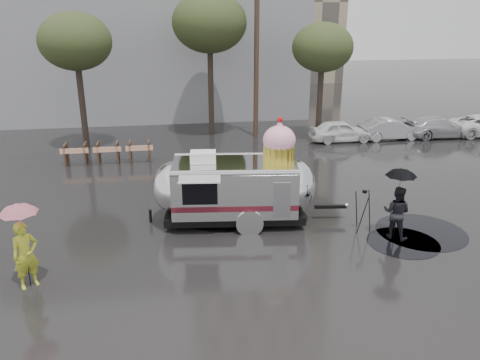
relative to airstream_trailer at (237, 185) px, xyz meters
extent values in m
plane|color=black|center=(0.49, -2.21, -1.31)|extent=(120.00, 120.00, 0.00)
cylinder|color=black|center=(4.90, -2.50, -1.30)|extent=(2.24, 2.24, 0.01)
cylinder|color=black|center=(-0.36, 0.81, -1.30)|extent=(3.40, 3.40, 0.01)
cylinder|color=black|center=(5.87, -1.86, -1.30)|extent=(2.91, 2.91, 0.01)
cube|color=slate|center=(-3.51, 21.79, 5.19)|extent=(22.00, 12.00, 13.00)
cylinder|color=#473323|center=(2.99, 11.79, 3.19)|extent=(0.28, 0.28, 9.00)
cylinder|color=#382D26|center=(-6.51, 10.79, 1.62)|extent=(0.32, 0.32, 5.85)
ellipsoid|color=#2C381A|center=(-6.51, 10.79, 4.22)|extent=(3.64, 3.64, 2.86)
cylinder|color=#382D26|center=(0.49, 12.79, 2.07)|extent=(0.32, 0.32, 6.75)
ellipsoid|color=#2C381A|center=(0.49, 12.79, 5.07)|extent=(4.20, 4.20, 3.30)
cylinder|color=#382D26|center=(6.49, 10.79, 1.39)|extent=(0.32, 0.32, 5.40)
ellipsoid|color=#2C381A|center=(6.49, 10.79, 3.79)|extent=(3.36, 3.36, 2.64)
cube|color=#473323|center=(-7.01, 7.79, -0.81)|extent=(0.08, 0.80, 1.00)
cube|color=#473323|center=(-6.11, 7.79, -0.81)|extent=(0.08, 0.80, 1.00)
cube|color=#E5590C|center=(-6.56, 7.41, -0.56)|extent=(1.30, 0.04, 0.25)
cube|color=#473323|center=(-5.51, 7.79, -0.81)|extent=(0.08, 0.80, 1.00)
cube|color=#473323|center=(-4.61, 7.79, -0.81)|extent=(0.08, 0.80, 1.00)
cube|color=#E5590C|center=(-5.06, 7.41, -0.56)|extent=(1.30, 0.04, 0.25)
cube|color=#473323|center=(-4.01, 7.79, -0.81)|extent=(0.08, 0.80, 1.00)
cube|color=#473323|center=(-3.11, 7.79, -0.81)|extent=(0.08, 0.80, 1.00)
cube|color=#E5590C|center=(-3.56, 7.41, -0.56)|extent=(1.30, 0.04, 0.25)
imported|color=silver|center=(7.49, 9.79, -0.61)|extent=(4.00, 1.80, 1.40)
imported|color=#B2B2B7|center=(10.49, 9.79, -0.61)|extent=(4.00, 1.80, 1.40)
imported|color=#B2B2B7|center=(13.49, 9.79, -0.59)|extent=(4.20, 1.80, 1.44)
cube|color=silver|center=(-0.09, 0.02, 0.00)|extent=(4.33, 2.62, 1.68)
ellipsoid|color=silver|center=(1.95, -0.23, 0.00)|extent=(1.64, 2.29, 1.68)
ellipsoid|color=silver|center=(-2.12, 0.26, 0.00)|extent=(1.64, 2.29, 1.68)
cube|color=black|center=(-0.09, 0.02, -0.98)|extent=(4.85, 2.40, 0.28)
cylinder|color=black|center=(0.26, -0.99, -0.98)|extent=(0.67, 0.28, 0.65)
cylinder|color=black|center=(0.49, 0.91, -0.98)|extent=(0.67, 0.28, 0.65)
cylinder|color=silver|center=(0.25, -1.12, -0.94)|extent=(0.90, 0.20, 0.89)
cube|color=black|center=(3.25, -0.38, -0.84)|extent=(1.12, 0.24, 0.11)
sphere|color=silver|center=(3.80, -0.45, -0.80)|extent=(0.17, 0.17, 0.15)
cylinder|color=black|center=(-2.96, 0.36, -1.08)|extent=(0.10, 0.10, 0.47)
cube|color=#4F121C|center=(-0.21, -1.04, -0.42)|extent=(4.08, 0.52, 0.19)
cube|color=#4F121C|center=(0.04, 1.08, -0.42)|extent=(4.08, 0.52, 0.19)
cube|color=black|center=(-1.32, -0.93, 0.14)|extent=(1.11, 0.16, 0.75)
cube|color=beige|center=(-1.35, -1.15, 0.60)|extent=(1.35, 0.62, 0.13)
cube|color=silver|center=(1.27, -1.24, -0.14)|extent=(0.56, 0.10, 1.21)
cube|color=white|center=(-1.10, 0.14, 1.02)|extent=(0.90, 0.70, 0.35)
cylinder|color=gold|center=(1.40, -0.16, 1.12)|extent=(1.08, 1.08, 0.56)
ellipsoid|color=#FFAEC9|center=(1.40, -0.16, 1.56)|extent=(1.20, 1.20, 0.97)
cone|color=#FFAEC9|center=(1.40, -0.16, 2.05)|extent=(0.52, 0.52, 0.37)
sphere|color=red|center=(1.40, -0.16, 2.25)|extent=(0.21, 0.21, 0.19)
imported|color=gold|center=(-6.03, -3.22, -0.40)|extent=(0.79, 0.73, 1.82)
imported|color=pink|center=(-6.03, -3.22, 0.64)|extent=(1.18, 1.18, 0.80)
cylinder|color=black|center=(-6.03, -3.22, -0.48)|extent=(0.02, 0.02, 1.65)
imported|color=black|center=(4.79, -2.10, -0.44)|extent=(0.93, 0.90, 1.74)
imported|color=black|center=(4.79, -2.10, 0.64)|extent=(1.17, 1.17, 0.80)
cylinder|color=black|center=(4.79, -2.10, -0.48)|extent=(0.02, 0.02, 1.65)
cylinder|color=black|center=(4.21, -1.38, -0.63)|extent=(0.07, 0.32, 1.37)
cylinder|color=black|center=(3.83, -1.22, -0.63)|extent=(0.26, 0.21, 1.37)
cylinder|color=black|center=(3.88, -1.63, -0.63)|extent=(0.30, 0.14, 1.37)
cube|color=black|center=(3.98, -1.41, 0.06)|extent=(0.13, 0.11, 0.10)
camera|label=1|loc=(-2.31, -14.70, 5.44)|focal=35.00mm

